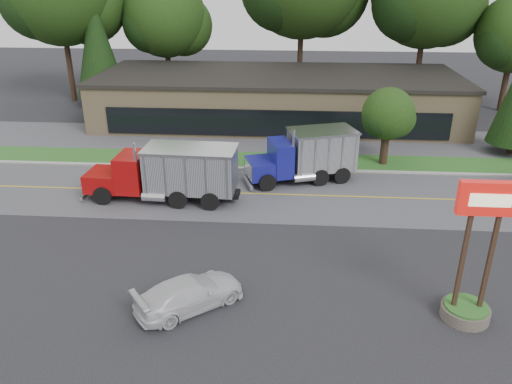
# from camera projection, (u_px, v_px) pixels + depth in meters

# --- Properties ---
(ground) EXTENTS (140.00, 140.00, 0.00)m
(ground) POSITION_uv_depth(u_px,v_px,m) (216.00, 272.00, 23.12)
(ground) COLOR #313136
(ground) RESTS_ON ground
(road) EXTENTS (60.00, 8.00, 0.02)m
(road) POSITION_uv_depth(u_px,v_px,m) (237.00, 193.00, 31.31)
(road) COLOR slate
(road) RESTS_ON ground
(center_line) EXTENTS (60.00, 0.12, 0.01)m
(center_line) POSITION_uv_depth(u_px,v_px,m) (237.00, 193.00, 31.31)
(center_line) COLOR gold
(center_line) RESTS_ON ground
(curb) EXTENTS (60.00, 0.30, 0.12)m
(curb) POSITION_uv_depth(u_px,v_px,m) (243.00, 169.00, 35.14)
(curb) COLOR #9E9E99
(curb) RESTS_ON ground
(grass_verge) EXTENTS (60.00, 3.40, 0.03)m
(grass_verge) POSITION_uv_depth(u_px,v_px,m) (245.00, 160.00, 36.78)
(grass_verge) COLOR #214E1B
(grass_verge) RESTS_ON ground
(far_parking) EXTENTS (60.00, 7.00, 0.02)m
(far_parking) POSITION_uv_depth(u_px,v_px,m) (251.00, 139.00, 41.33)
(far_parking) COLOR slate
(far_parking) RESTS_ON ground
(strip_mall) EXTENTS (32.00, 12.00, 4.00)m
(strip_mall) POSITION_uv_depth(u_px,v_px,m) (278.00, 99.00, 45.85)
(strip_mall) COLOR tan
(strip_mall) RESTS_ON ground
(bilo_sign) EXTENTS (2.20, 1.90, 5.95)m
(bilo_sign) POSITION_uv_depth(u_px,v_px,m) (473.00, 275.00, 19.32)
(bilo_sign) COLOR #6B6054
(bilo_sign) RESTS_ON ground
(tree_far_b) EXTENTS (8.90, 8.37, 12.69)m
(tree_far_b) POSITION_uv_depth(u_px,v_px,m) (167.00, 20.00, 51.53)
(tree_far_b) COLOR #382619
(tree_far_b) RESTS_ON ground
(evergreen_left) EXTENTS (4.90, 4.90, 11.14)m
(evergreen_left) POSITION_uv_depth(u_px,v_px,m) (97.00, 44.00, 49.00)
(evergreen_left) COLOR #382619
(evergreen_left) RESTS_ON ground
(tree_verge) EXTENTS (3.87, 3.64, 5.52)m
(tree_verge) POSITION_uv_depth(u_px,v_px,m) (389.00, 116.00, 34.72)
(tree_verge) COLOR #382619
(tree_verge) RESTS_ON ground
(dump_truck_red) EXTENTS (9.35, 3.01, 3.36)m
(dump_truck_red) POSITION_uv_depth(u_px,v_px,m) (170.00, 172.00, 29.73)
(dump_truck_red) COLOR black
(dump_truck_red) RESTS_ON ground
(dump_truck_blue) EXTENTS (7.50, 4.60, 3.36)m
(dump_truck_blue) POSITION_uv_depth(u_px,v_px,m) (307.00, 154.00, 32.62)
(dump_truck_blue) COLOR black
(dump_truck_blue) RESTS_ON ground
(rally_car) EXTENTS (4.78, 4.37, 1.34)m
(rally_car) POSITION_uv_depth(u_px,v_px,m) (190.00, 293.00, 20.51)
(rally_car) COLOR silver
(rally_car) RESTS_ON ground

